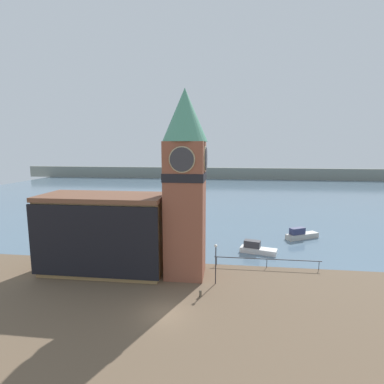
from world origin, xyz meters
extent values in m
plane|color=brown|center=(0.00, 0.00, 0.00)|extent=(160.00, 160.00, 0.00)
cube|color=slate|center=(0.00, 71.56, 0.00)|extent=(160.00, 120.00, 0.00)
cube|color=gray|center=(0.00, 111.56, 2.50)|extent=(180.00, 3.00, 5.00)
cube|color=#232328|center=(10.00, 11.31, 1.05)|extent=(12.55, 0.08, 0.08)
cylinder|color=#232328|center=(4.03, 11.31, 0.53)|extent=(0.07, 0.07, 1.05)
cylinder|color=#232328|center=(10.00, 11.31, 0.53)|extent=(0.07, 0.07, 1.05)
cylinder|color=#232328|center=(15.97, 11.31, 0.53)|extent=(0.07, 0.07, 1.05)
cube|color=brown|center=(0.63, 8.20, 7.42)|extent=(4.19, 4.19, 14.84)
cube|color=black|center=(0.63, 8.20, 11.12)|extent=(4.31, 4.31, 0.90)
cylinder|color=tan|center=(0.63, 6.05, 13.03)|extent=(2.66, 0.12, 2.66)
cylinder|color=#333338|center=(0.63, 5.96, 13.03)|extent=(2.42, 0.12, 2.42)
cylinder|color=tan|center=(2.79, 8.20, 13.03)|extent=(0.12, 2.66, 2.66)
cylinder|color=#333338|center=(2.87, 8.20, 13.03)|extent=(0.12, 2.42, 2.42)
cone|color=#4C9375|center=(0.63, 8.20, 17.59)|extent=(4.82, 4.82, 5.49)
cube|color=#A88451|center=(-8.80, 8.22, 4.22)|extent=(13.66, 5.78, 8.45)
cube|color=brown|center=(-8.80, 8.22, 8.70)|extent=(14.06, 6.18, 0.50)
cube|color=black|center=(-8.80, 5.18, 4.39)|extent=(14.16, 0.30, 7.77)
cube|color=silver|center=(9.49, 16.23, 0.35)|extent=(5.10, 2.85, 0.69)
cube|color=#38383D|center=(8.65, 16.46, 1.17)|extent=(2.36, 1.65, 0.96)
cube|color=#B7B2A8|center=(16.91, 23.68, 0.41)|extent=(5.46, 3.87, 0.81)
cube|color=navy|center=(16.05, 23.20, 1.32)|extent=(2.58, 2.02, 1.01)
cylinder|color=brown|center=(2.80, 3.32, 0.26)|extent=(0.25, 0.25, 0.52)
sphere|color=brown|center=(2.80, 3.32, 0.52)|extent=(0.26, 0.26, 0.26)
cylinder|color=black|center=(4.11, 6.28, 2.03)|extent=(0.10, 0.10, 4.06)
sphere|color=silver|center=(4.11, 6.28, 4.16)|extent=(0.32, 0.32, 0.32)
camera|label=1|loc=(5.30, -23.55, 14.29)|focal=28.00mm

